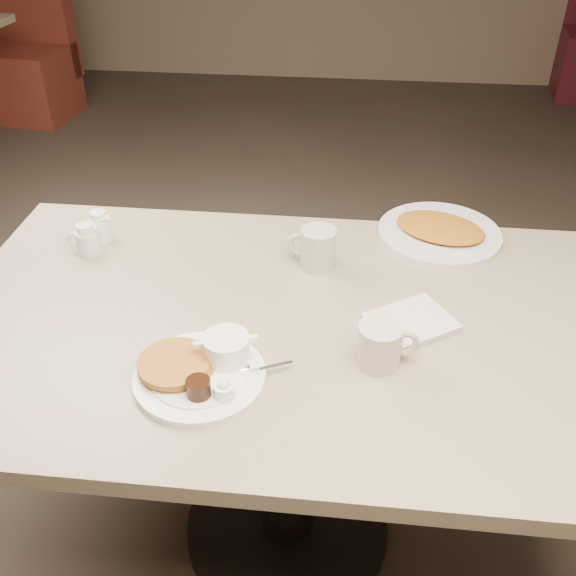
# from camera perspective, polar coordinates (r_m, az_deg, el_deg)

# --- Properties ---
(diner_table) EXTENTS (1.50, 0.90, 0.75)m
(diner_table) POSITION_cam_1_polar(r_m,az_deg,el_deg) (1.50, -0.08, -7.89)
(diner_table) COLOR tan
(diner_table) RESTS_ON ground
(main_plate) EXTENTS (0.33, 0.32, 0.07)m
(main_plate) POSITION_cam_1_polar(r_m,az_deg,el_deg) (1.26, -7.63, -6.97)
(main_plate) COLOR white
(main_plate) RESTS_ON diner_table
(coffee_mug_near) EXTENTS (0.13, 0.10, 0.09)m
(coffee_mug_near) POSITION_cam_1_polar(r_m,az_deg,el_deg) (1.27, 8.21, -4.93)
(coffee_mug_near) COLOR beige
(coffee_mug_near) RESTS_ON diner_table
(napkin) EXTENTS (0.21, 0.20, 0.02)m
(napkin) POSITION_cam_1_polar(r_m,az_deg,el_deg) (1.39, 10.77, -3.06)
(napkin) COLOR silver
(napkin) RESTS_ON diner_table
(coffee_mug_far) EXTENTS (0.13, 0.10, 0.10)m
(coffee_mug_far) POSITION_cam_1_polar(r_m,az_deg,el_deg) (1.54, 2.58, 3.51)
(coffee_mug_far) COLOR beige
(coffee_mug_far) RESTS_ON diner_table
(creamer_left) EXTENTS (0.09, 0.07, 0.08)m
(creamer_left) POSITION_cam_1_polar(r_m,az_deg,el_deg) (1.67, -17.31, 4.05)
(creamer_left) COLOR silver
(creamer_left) RESTS_ON diner_table
(creamer_right) EXTENTS (0.07, 0.06, 0.08)m
(creamer_right) POSITION_cam_1_polar(r_m,az_deg,el_deg) (1.71, -16.25, 5.18)
(creamer_right) COLOR white
(creamer_right) RESTS_ON diner_table
(hash_plate) EXTENTS (0.42, 0.42, 0.04)m
(hash_plate) POSITION_cam_1_polar(r_m,az_deg,el_deg) (1.72, 13.21, 4.88)
(hash_plate) COLOR silver
(hash_plate) RESTS_ON diner_table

